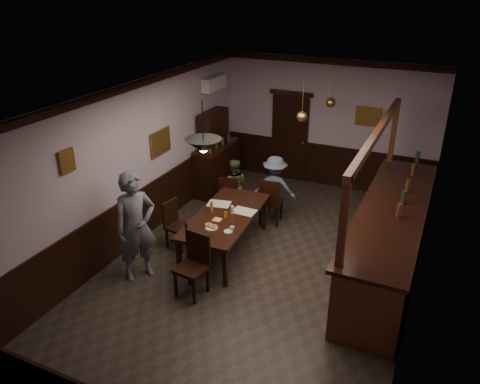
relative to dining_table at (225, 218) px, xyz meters
The scene contains 31 objects.
room 1.16m from the dining_table, 17.31° to the right, with size 5.01×8.01×3.01m.
dining_table is the anchor object (origin of this frame).
chair_far_left 1.36m from the dining_table, 113.07° to the left, with size 0.49×0.49×0.93m.
chair_far_right 1.35m from the dining_table, 74.47° to the left, with size 0.48×0.48×1.00m.
chair_near 1.32m from the dining_table, 85.17° to the right, with size 0.49×0.49×1.03m.
chair_side 0.96m from the dining_table, 164.49° to the right, with size 0.44×0.44×0.92m.
person_standing 1.65m from the dining_table, 125.87° to the right, with size 0.69×0.45×1.89m, color slate.
person_seated_left 1.62m from the dining_table, 110.35° to the left, with size 0.57×0.45×1.18m, color brown.
person_seated_right 1.61m from the dining_table, 77.97° to the left, with size 0.88×0.51×1.37m, color #4D5B6E.
newspaper_left 0.45m from the dining_table, 132.03° to the left, with size 0.42×0.30×0.01m, color silver.
newspaper_right 0.37m from the dining_table, 43.69° to the left, with size 0.42×0.30×0.01m, color silver.
napkin 0.24m from the dining_table, 99.73° to the right, with size 0.15×0.15×0.00m, color #DFB352.
saucer 0.62m from the dining_table, 58.40° to the right, with size 0.15×0.15×0.01m, color white.
coffee_cup 0.62m from the dining_table, 52.47° to the right, with size 0.08×0.08×0.07m, color white.
pastry_plate 0.54m from the dining_table, 88.83° to the right, with size 0.22×0.22×0.01m, color white.
pastry_ring_a 0.53m from the dining_table, 96.41° to the right, with size 0.13×0.13×0.04m, color #C68C47.
pastry_ring_b 0.54m from the dining_table, 85.46° to the right, with size 0.13×0.13×0.04m, color #C68C47.
soda_can 0.19m from the dining_table, 56.30° to the right, with size 0.07×0.07×0.12m, color orange.
beer_glass 0.31m from the dining_table, behind, with size 0.06×0.06×0.20m, color #BF721E.
water_glass 0.19m from the dining_table, 42.60° to the left, with size 0.06×0.06×0.15m, color silver.
pepper_mill 0.86m from the dining_table, 113.23° to the right, with size 0.04×0.04×0.14m, color black.
sideboard 2.74m from the dining_table, 121.25° to the left, with size 0.51×1.44×1.90m.
bar_counter 2.86m from the dining_table, 13.10° to the left, with size 1.04×4.45×2.49m.
door_back 3.72m from the dining_table, 91.70° to the left, with size 0.90×0.06×2.10m, color black.
ac_unit 3.56m from the dining_table, 120.93° to the left, with size 0.20×0.85×0.30m.
picture_left_small 2.89m from the dining_table, 132.14° to the right, with size 0.04×0.28×0.36m.
picture_left_large 2.03m from the dining_table, 161.65° to the left, with size 0.04×0.62×0.48m.
picture_back 4.23m from the dining_table, 65.54° to the left, with size 0.55×0.04×0.42m.
pendant_iron 1.81m from the dining_table, 85.84° to the right, with size 0.56×0.56×0.80m.
pendant_brass_mid 2.31m from the dining_table, 57.51° to the left, with size 0.20×0.20×0.81m.
pendant_brass_far 3.28m from the dining_table, 67.62° to the left, with size 0.20×0.20×0.81m.
Camera 1 is at (2.59, -6.36, 4.66)m, focal length 35.00 mm.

